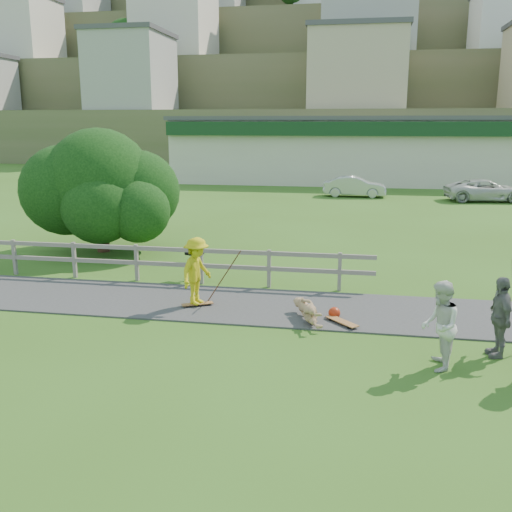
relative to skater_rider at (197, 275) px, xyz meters
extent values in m
plane|color=#365E1A|center=(1.52, -1.17, -0.86)|extent=(260.00, 260.00, 0.00)
cube|color=#323234|center=(1.52, 0.33, -0.84)|extent=(34.00, 3.00, 0.04)
cube|color=#655F59|center=(-6.48, 2.13, -0.31)|extent=(0.10, 0.10, 1.10)
cube|color=#655F59|center=(-4.48, 2.13, -0.31)|extent=(0.10, 0.10, 1.10)
cube|color=#655F59|center=(-2.48, 2.13, -0.31)|extent=(0.10, 0.10, 1.10)
cube|color=#655F59|center=(-0.48, 2.13, -0.31)|extent=(0.10, 0.10, 1.10)
cube|color=#655F59|center=(1.52, 2.13, -0.31)|extent=(0.10, 0.10, 1.10)
cube|color=#655F59|center=(3.52, 2.13, -0.31)|extent=(0.10, 0.10, 1.10)
cube|color=#655F59|center=(-2.98, 2.13, 0.14)|extent=(15.00, 0.08, 0.12)
cube|color=#655F59|center=(-2.98, 2.13, -0.31)|extent=(15.00, 0.08, 0.12)
cube|color=beige|center=(5.52, 33.83, 1.54)|extent=(32.00, 10.00, 4.80)
cube|color=#14381B|center=(5.52, 28.63, 3.34)|extent=(32.00, 0.60, 1.00)
cube|color=#47474C|center=(5.52, 33.83, 4.09)|extent=(32.50, 10.50, 0.30)
cube|color=#545D36|center=(1.52, 53.83, 2.14)|extent=(220.00, 14.00, 6.00)
cube|color=beige|center=(1.52, 53.83, 8.64)|extent=(10.00, 9.00, 7.00)
cube|color=#47474C|center=(1.52, 53.83, 12.39)|extent=(10.40, 9.40, 0.50)
cube|color=#545D36|center=(1.52, 66.83, 5.64)|extent=(220.00, 14.00, 13.00)
cube|color=beige|center=(1.52, 66.83, 15.64)|extent=(10.00, 9.00, 7.00)
cube|color=#545D36|center=(1.52, 79.83, 9.64)|extent=(220.00, 14.00, 21.00)
cube|color=#545D36|center=(1.52, 92.83, 14.14)|extent=(220.00, 14.00, 30.00)
cube|color=#545D36|center=(1.52, 106.83, 19.14)|extent=(220.00, 14.00, 40.00)
imported|color=gold|center=(0.00, 0.00, 0.00)|extent=(0.95, 1.25, 1.72)
imported|color=tan|center=(2.89, -0.60, -0.58)|extent=(1.56, 0.92, 0.56)
imported|color=silver|center=(5.58, -2.79, 0.01)|extent=(0.71, 0.88, 1.73)
imported|color=slate|center=(6.84, -1.93, -0.03)|extent=(0.50, 1.01, 1.66)
imported|color=#AFB1B7|center=(3.67, 23.49, -0.21)|extent=(3.97, 1.45, 1.30)
imported|color=silver|center=(11.44, 22.68, -0.21)|extent=(4.96, 2.76, 1.31)
sphere|color=#A82A0F|center=(3.49, -0.25, -0.72)|extent=(0.29, 0.29, 0.29)
cylinder|color=#523120|center=(0.60, 0.40, 0.00)|extent=(0.03, 0.03, 1.72)
camera|label=1|loc=(3.97, -13.45, 3.75)|focal=40.00mm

